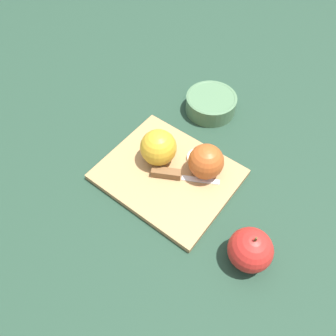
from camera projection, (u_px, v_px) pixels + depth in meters
name	position (u px, v px, depth m)	size (l,w,h in m)	color
ground_plane	(168.00, 177.00, 0.82)	(4.00, 4.00, 0.00)	#1E3828
cutting_board	(168.00, 175.00, 0.81)	(0.36, 0.31, 0.02)	#A37A4C
apple_half_left	(158.00, 148.00, 0.79)	(0.09, 0.09, 0.09)	gold
apple_half_right	(206.00, 161.00, 0.77)	(0.09, 0.09, 0.09)	#AD4C1E
knife	(171.00, 174.00, 0.79)	(0.16, 0.07, 0.02)	silver
apple_slice	(199.00, 158.00, 0.83)	(0.06, 0.06, 0.01)	#EFE5C6
apple_whole	(250.00, 250.00, 0.66)	(0.09, 0.09, 0.10)	red
bowl	(211.00, 103.00, 0.93)	(0.14, 0.14, 0.05)	#4C704C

